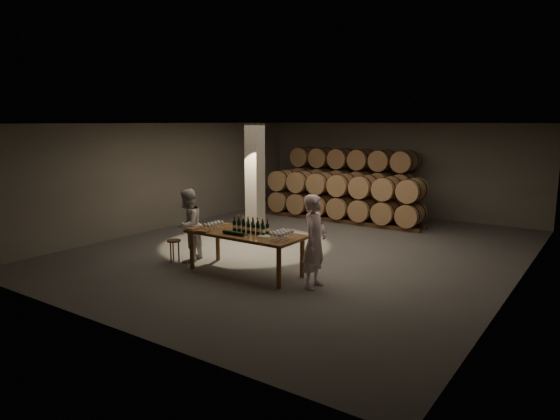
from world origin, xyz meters
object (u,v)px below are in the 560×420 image
Objects in this scene: tasting_table at (245,237)px; person_man at (315,242)px; bottle_cluster at (251,227)px; plate at (265,236)px; notebook_near at (203,231)px; stool at (174,244)px; person_woman at (188,225)px.

person_man is at bearing 1.53° from tasting_table.
tasting_table is 3.02× the size of bottle_cluster.
plate is (0.48, -0.15, -0.11)m from bottle_cluster.
notebook_near is 0.14× the size of person_man.
bottle_cluster is 2.10m from stool.
stool is at bearing 160.61° from notebook_near.
bottle_cluster is (0.09, 0.08, 0.22)m from tasting_table.
person_man is (1.71, 0.05, 0.13)m from tasting_table.
plate is at bearing -17.26° from bottle_cluster.
tasting_table is at bearing -140.06° from bottle_cluster.
person_woman is (-2.27, 0.06, -0.05)m from plate.
person_man reaches higher than stool.
notebook_near is (-1.37, -0.38, 0.01)m from plate.
person_woman reaches higher than bottle_cluster.
tasting_table is 1.52× the size of person_woman.
stool is (-1.09, 0.16, -0.48)m from notebook_near.
notebook_near is 0.99m from person_woman.
person_woman is at bearing 53.22° from stool.
tasting_table is at bearing 8.57° from stool.
person_man is (1.13, 0.12, 0.02)m from plate.
bottle_cluster is at bearing 162.74° from plate.
person_woman is (-3.40, -0.06, -0.07)m from person_man.
person_woman is at bearing 143.27° from notebook_near.
tasting_table reaches higher than stool.
tasting_table is 1.40× the size of person_man.
notebook_near is 0.49× the size of stool.
bottle_cluster is 1.62× the size of stool.
person_man is at bearing -1.09° from bottle_cluster.
notebook_near reaches higher than stool.
bottle_cluster reaches higher than tasting_table.
person_man is (2.51, 0.50, 0.01)m from notebook_near.
person_woman is at bearing 178.59° from plate.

